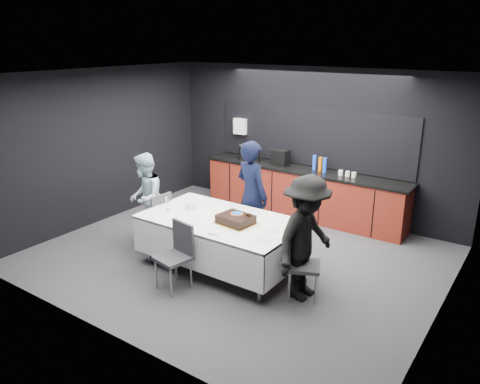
% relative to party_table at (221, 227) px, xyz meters
% --- Properties ---
extents(ground, '(6.00, 6.00, 0.00)m').
position_rel_party_table_xyz_m(ground, '(0.00, 0.40, -0.64)').
color(ground, '#3C3B40').
rests_on(ground, ground).
extents(room_shell, '(6.04, 5.04, 2.82)m').
position_rel_party_table_xyz_m(room_shell, '(0.00, 0.40, 1.22)').
color(room_shell, white).
rests_on(room_shell, ground).
extents(kitchenette, '(4.10, 0.64, 2.05)m').
position_rel_party_table_xyz_m(kitchenette, '(-0.02, 2.62, -0.10)').
color(kitchenette, maroon).
rests_on(kitchenette, ground).
extents(party_table, '(2.32, 1.32, 0.78)m').
position_rel_party_table_xyz_m(party_table, '(0.00, 0.00, 0.00)').
color(party_table, '#99999E').
rests_on(party_table, ground).
extents(cake_assembly, '(0.55, 0.47, 0.16)m').
position_rel_party_table_xyz_m(cake_assembly, '(0.30, -0.04, 0.20)').
color(cake_assembly, gold).
rests_on(cake_assembly, party_table).
extents(plate_stack, '(0.20, 0.20, 0.10)m').
position_rel_party_table_xyz_m(plate_stack, '(-0.61, 0.09, 0.19)').
color(plate_stack, white).
rests_on(plate_stack, party_table).
extents(loose_plate_near, '(0.21, 0.21, 0.01)m').
position_rel_party_table_xyz_m(loose_plate_near, '(-0.26, -0.41, 0.14)').
color(loose_plate_near, white).
rests_on(loose_plate_near, party_table).
extents(loose_plate_right_a, '(0.19, 0.19, 0.01)m').
position_rel_party_table_xyz_m(loose_plate_right_a, '(0.87, 0.05, 0.14)').
color(loose_plate_right_a, white).
rests_on(loose_plate_right_a, party_table).
extents(loose_plate_right_b, '(0.22, 0.22, 0.01)m').
position_rel_party_table_xyz_m(loose_plate_right_b, '(0.92, -0.26, 0.14)').
color(loose_plate_right_b, white).
rests_on(loose_plate_right_b, party_table).
extents(loose_plate_far, '(0.21, 0.21, 0.01)m').
position_rel_party_table_xyz_m(loose_plate_far, '(0.06, 0.31, 0.14)').
color(loose_plate_far, white).
rests_on(loose_plate_far, party_table).
extents(fork_pile, '(0.16, 0.11, 0.02)m').
position_rel_party_table_xyz_m(fork_pile, '(0.27, -0.51, 0.15)').
color(fork_pile, white).
rests_on(fork_pile, party_table).
extents(champagne_flute, '(0.06, 0.06, 0.22)m').
position_rel_party_table_xyz_m(champagne_flute, '(-0.88, -0.18, 0.30)').
color(champagne_flute, white).
rests_on(champagne_flute, party_table).
extents(chair_left, '(0.44, 0.44, 0.92)m').
position_rel_party_table_xyz_m(chair_left, '(-1.27, -0.02, -0.11)').
color(chair_left, '#2F2F34').
rests_on(chair_left, ground).
extents(chair_right, '(0.56, 0.56, 0.92)m').
position_rel_party_table_xyz_m(chair_right, '(1.34, -0.10, -0.11)').
color(chair_right, '#2F2F34').
rests_on(chair_right, ground).
extents(chair_near, '(0.49, 0.49, 0.92)m').
position_rel_party_table_xyz_m(chair_near, '(-0.14, -0.80, -0.11)').
color(chair_near, '#2F2F34').
rests_on(chair_near, ground).
extents(person_center, '(0.74, 0.59, 1.78)m').
position_rel_party_table_xyz_m(person_center, '(-0.03, 0.87, 0.25)').
color(person_center, black).
rests_on(person_center, ground).
extents(person_left, '(0.89, 0.93, 1.51)m').
position_rel_party_table_xyz_m(person_left, '(-1.64, 0.09, 0.11)').
color(person_left, '#A2BECC').
rests_on(person_left, ground).
extents(person_right, '(0.72, 1.14, 1.68)m').
position_rel_party_table_xyz_m(person_right, '(1.42, -0.06, 0.20)').
color(person_right, black).
rests_on(person_right, ground).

